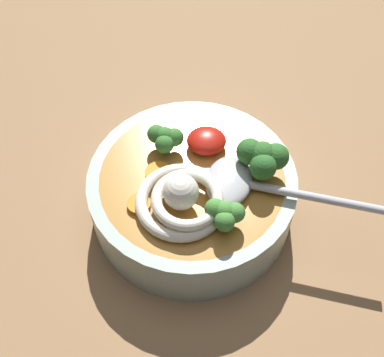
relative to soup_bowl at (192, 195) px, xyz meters
The scene contains 10 objects.
table_slab 5.35cm from the soup_bowl, ahead, with size 138.60×138.60×4.14cm, color #936D47.
soup_bowl is the anchor object (origin of this frame).
noodle_pile 5.24cm from the soup_bowl, 104.00° to the right, with size 9.46×9.27×3.80cm.
soup_spoon 6.22cm from the soup_bowl, 12.46° to the right, with size 17.53×7.03×1.60cm.
chili_sauce_dollop 5.77cm from the soup_bowl, 69.56° to the left, with size 3.98×3.58×1.79cm, color #B2190F.
broccoli_floret_rear 6.49cm from the soup_bowl, 127.40° to the left, with size 3.65×3.14×2.88cm.
broccoli_floret_left 8.55cm from the soup_bowl, ahead, with size 4.99×4.30×3.95cm.
broccoli_floret_beside_noodles 7.55cm from the soup_bowl, 59.71° to the right, with size 3.63×3.13×2.87cm.
carrot_slice_center 6.64cm from the soup_bowl, 146.35° to the right, with size 2.22×2.22×0.49cm, color orange.
carrot_slice_beside_chili 4.62cm from the soup_bowl, behind, with size 2.62×2.62×0.76cm, color orange.
Camera 1 is at (-0.83, -29.03, 49.51)cm, focal length 47.14 mm.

